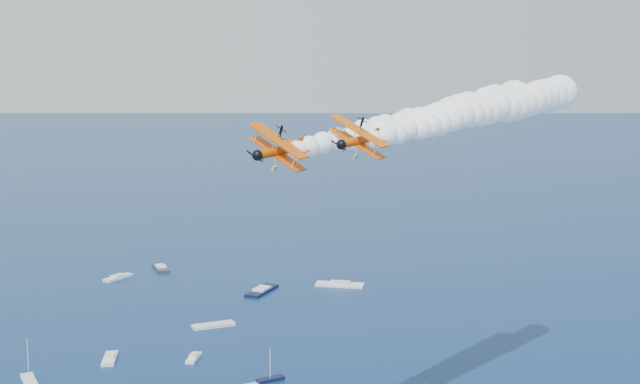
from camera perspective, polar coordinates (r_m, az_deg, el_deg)
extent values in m
cube|color=black|center=(185.45, -3.31, -12.25)|extent=(6.25, 3.90, 0.70)
cube|color=white|center=(202.37, -13.71, -10.64)|extent=(3.24, 8.87, 0.70)
cube|color=black|center=(250.88, -3.87, -6.52)|extent=(10.93, 13.86, 0.70)
cube|color=white|center=(199.27, -8.34, -10.79)|extent=(3.89, 6.69, 0.70)
cube|color=white|center=(194.26, -18.66, -11.72)|extent=(4.86, 8.39, 0.70)
cube|color=silver|center=(271.64, -13.20, -5.52)|extent=(9.02, 9.48, 0.70)
cube|color=white|center=(256.64, 1.32, -6.14)|extent=(14.92, 9.07, 0.70)
cube|color=#2B3039|center=(280.84, -10.48, -4.95)|extent=(5.96, 11.73, 0.70)
cube|color=silver|center=(221.26, -7.07, -8.72)|extent=(11.27, 6.06, 0.70)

